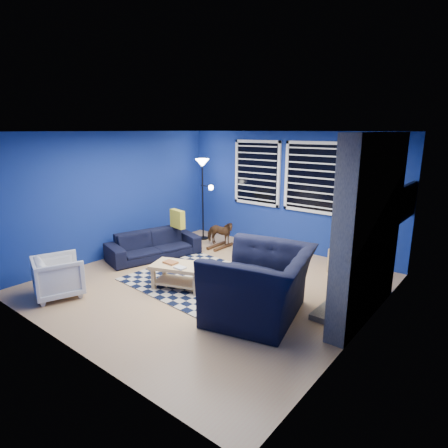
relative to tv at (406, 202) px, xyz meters
name	(u,v)px	position (x,y,z in m)	size (l,w,h in m)	color
floor	(211,284)	(-2.45, -2.00, -1.40)	(5.00, 5.00, 0.00)	tan
ceiling	(209,132)	(-2.45, -2.00, 1.10)	(5.00, 5.00, 0.00)	white
wall_back	(287,192)	(-2.45, 0.50, -0.15)	(5.00, 5.00, 0.00)	navy
wall_left	(116,195)	(-4.95, -2.00, -0.15)	(5.00, 5.00, 0.00)	navy
wall_right	(367,239)	(0.05, -2.00, -0.15)	(5.00, 5.00, 0.00)	navy
fireplace	(369,233)	(-0.09, -1.50, -0.20)	(0.65, 2.00, 2.50)	gray
window_left	(257,173)	(-3.20, 0.46, 0.20)	(1.17, 0.06, 1.42)	black
window_right	(311,177)	(-1.90, 0.46, 0.20)	(1.17, 0.06, 1.42)	black
tv	(406,202)	(0.00, 0.00, 0.00)	(0.07, 1.00, 0.58)	black
rug	(207,281)	(-2.55, -1.99, -1.39)	(2.50, 2.00, 0.02)	black
sofa	(154,245)	(-4.23, -1.69, -1.13)	(0.72, 1.84, 0.54)	black
armchair_big	(260,284)	(-1.19, -2.42, -0.93)	(1.28, 1.46, 0.95)	black
armchair_bent	(58,276)	(-3.99, -3.82, -1.08)	(0.68, 0.70, 0.64)	gray
rocking_horse	(220,233)	(-3.58, -0.36, -1.06)	(0.63, 0.29, 0.54)	#4D3018
coffee_table	(179,271)	(-2.72, -2.46, -1.10)	(0.99, 0.77, 0.44)	tan
cabinet	(345,260)	(-0.86, -0.10, -1.16)	(0.55, 0.37, 0.54)	tan
floor_lamp	(203,174)	(-4.31, -0.07, 0.15)	(0.51, 0.32, 1.89)	black
throw_pillow	(177,219)	(-4.08, -1.15, -0.67)	(0.40, 0.12, 0.38)	gold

